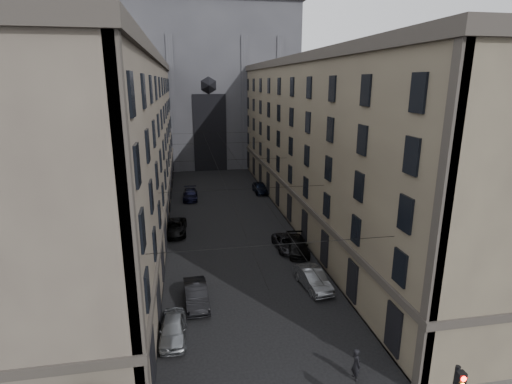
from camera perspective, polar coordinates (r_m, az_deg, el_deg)
sidewalk_left at (r=48.88m, az=-16.47°, el=-4.36°), size 7.00×80.00×0.15m
sidewalk_right at (r=50.87m, az=7.75°, el=-3.06°), size 7.00×80.00×0.15m
building_left at (r=47.12m, az=-20.90°, el=6.19°), size 13.60×60.60×18.85m
building_right at (r=49.74m, az=11.39°, el=7.34°), size 13.60×60.60×18.85m
gothic_tower at (r=84.91m, az=-7.34°, el=16.50°), size 35.00×23.00×58.00m
tram_wires at (r=46.54m, az=-4.22°, el=4.44°), size 14.00×60.00×0.43m
car_left_near at (r=27.79m, az=-11.77°, el=-18.57°), size 1.78×4.28×1.45m
car_left_midnear at (r=31.10m, az=-8.56°, el=-14.30°), size 1.90×4.80×1.55m
car_left_midfar at (r=44.78m, az=-11.52°, el=-4.96°), size 2.62×5.37×1.47m
car_left_far at (r=57.21m, az=-9.38°, el=-0.35°), size 2.14×5.01×1.44m
car_right_near at (r=33.29m, az=8.12°, el=-12.18°), size 2.19×4.82×1.54m
car_right_midnear at (r=40.17m, az=4.34°, el=-7.26°), size 2.26×4.64×1.27m
car_right_midfar at (r=39.43m, az=5.92°, el=-7.64°), size 2.59×5.07×1.41m
car_right_far at (r=59.71m, az=0.60°, el=0.61°), size 1.97×4.71×1.59m
pedestrian at (r=24.83m, az=14.12°, el=-22.73°), size 0.52×0.74×1.93m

